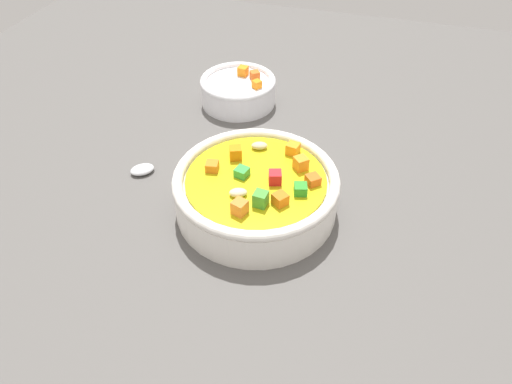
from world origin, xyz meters
TOP-DOWN VIEW (x-y plane):
  - ground_plane at (0.00, 0.00)cm, footprint 140.00×140.00cm
  - soup_bowl_main at (0.02, -0.00)cm, footprint 20.94×20.94cm
  - spoon at (-13.63, 5.78)cm, footprint 17.56×15.75cm
  - side_bowl_small at (-10.62, 24.26)cm, footprint 12.74×12.74cm

SIDE VIEW (x-z plane):
  - ground_plane at x=0.00cm, z-range -2.00..0.00cm
  - spoon at x=-13.63cm, z-range -0.08..0.99cm
  - side_bowl_small at x=-10.62cm, z-range -0.28..5.17cm
  - soup_bowl_main at x=0.02cm, z-range -0.35..6.55cm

